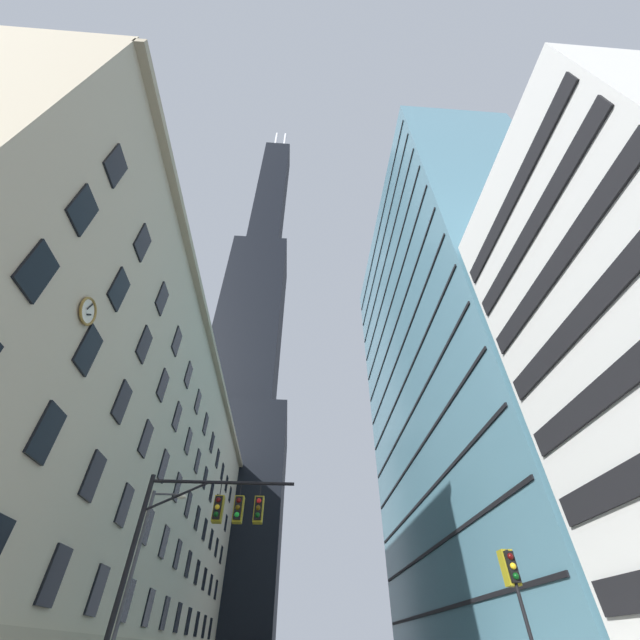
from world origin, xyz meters
name	(u,v)px	position (x,y,z in m)	size (l,w,h in m)	color
station_building	(106,487)	(-19.90, 29.27, 14.22)	(18.47, 70.54, 28.48)	#BCAF93
dark_skyscraper	(246,361)	(-14.98, 71.35, 59.94)	(24.16, 24.16, 201.95)	black
glass_office_midrise	(458,361)	(18.17, 23.65, 27.80)	(14.45, 36.19, 55.59)	teal
traffic_signal_mast	(207,526)	(-4.29, 5.31, 5.40)	(6.41, 0.63, 7.23)	black
traffic_light_near_right	(513,577)	(6.63, 2.38, 3.38)	(0.40, 0.63, 4.01)	black
street_lamppost	(140,562)	(-8.01, 9.57, 4.76)	(1.84, 0.32, 7.86)	#47474C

